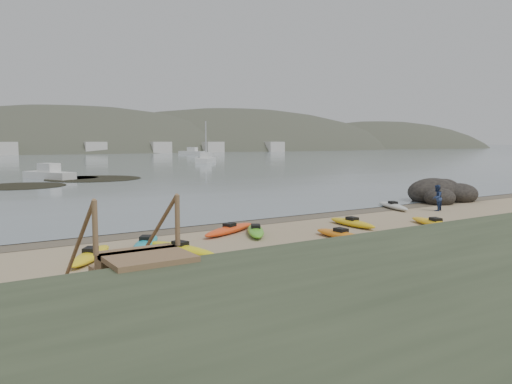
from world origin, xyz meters
TOP-DOWN VIEW (x-y plane):
  - ground at (0.00, 0.00)m, footprint 600.00×600.00m
  - wet_sand at (0.00, -0.30)m, footprint 60.00×60.00m
  - stairs at (-11.00, -11.62)m, footprint 1.50×2.70m
  - kayaks at (-0.88, -4.01)m, footprint 21.53×9.50m
  - person_east at (11.05, -2.89)m, footprint 0.90×0.78m
  - rock_cluster at (15.60, 0.16)m, footprint 5.48×4.06m
  - kelp_mats at (-2.23, 32.63)m, footprint 17.34×15.24m
  - moored_boats at (1.21, 80.60)m, footprint 104.50×92.24m
  - far_hills at (39.38, 193.97)m, footprint 550.00×135.00m
  - far_town at (6.00, 145.00)m, footprint 199.00×5.00m

SIDE VIEW (x-z plane):
  - far_hills at x=39.38m, z-range -55.93..24.07m
  - ground at x=0.00m, z-range 0.00..0.00m
  - wet_sand at x=0.00m, z-range 0.00..0.00m
  - kelp_mats at x=-2.23m, z-range 0.01..0.05m
  - kayaks at x=-0.88m, z-range 0.00..0.34m
  - rock_cluster at x=15.60m, z-range -0.72..1.24m
  - moored_boats at x=1.21m, z-range -0.09..1.30m
  - person_east at x=11.05m, z-range 0.00..1.56m
  - stairs at x=-11.00m, z-range 0.00..2.10m
  - far_town at x=6.00m, z-range 0.00..4.00m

